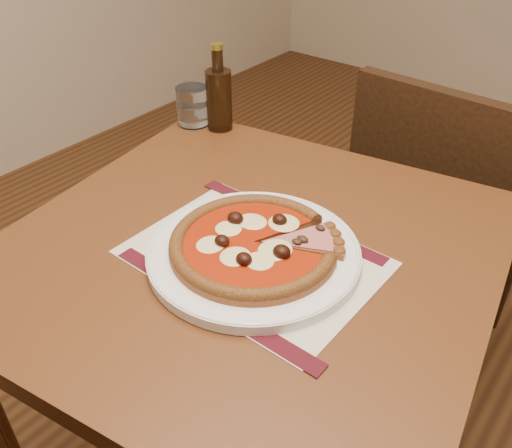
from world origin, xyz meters
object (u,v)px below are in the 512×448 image
at_px(table, 249,288).
at_px(water_glass, 192,106).
at_px(bottle, 219,97).
at_px(chair_far, 434,213).
at_px(plate, 254,253).
at_px(pizza, 253,243).

height_order(table, water_glass, water_glass).
bearing_deg(bottle, water_glass, -162.11).
xyz_separation_m(table, chair_far, (0.10, 0.66, -0.15)).
bearing_deg(plate, pizza, -135.47).
height_order(chair_far, bottle, bottle).
distance_m(pizza, water_glass, 0.54).
bearing_deg(table, chair_far, 81.36).
relative_size(chair_far, plate, 2.50).
distance_m(water_glass, bottle, 0.08).
xyz_separation_m(chair_far, bottle, (-0.44, -0.35, 0.33)).
xyz_separation_m(chair_far, plate, (-0.07, -0.69, 0.26)).
distance_m(table, pizza, 0.14).
distance_m(plate, pizza, 0.02).
bearing_deg(table, bottle, 137.33).
xyz_separation_m(chair_far, water_glass, (-0.51, -0.37, 0.30)).
relative_size(plate, water_glass, 3.82).
distance_m(chair_far, water_glass, 0.69).
bearing_deg(pizza, chair_far, 84.21).
bearing_deg(pizza, bottle, 137.52).
relative_size(water_glass, bottle, 0.46).
xyz_separation_m(table, plate, (0.03, -0.03, 0.11)).
xyz_separation_m(water_glass, bottle, (0.07, 0.02, 0.03)).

